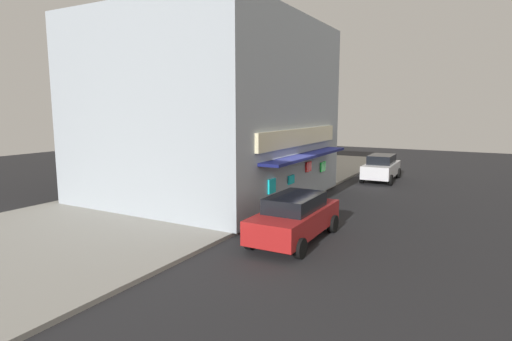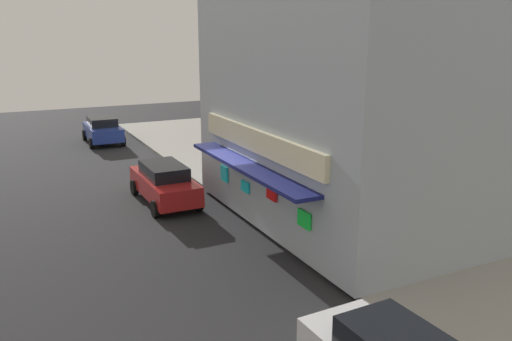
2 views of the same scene
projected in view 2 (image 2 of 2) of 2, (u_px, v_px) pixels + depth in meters
ground_plane at (246, 219)px, 19.15m from camera, size 65.14×65.14×0.00m
sidewalk at (357, 199)px, 21.29m from camera, size 43.42×10.06×0.14m
corner_building at (378, 97)px, 18.81m from camera, size 10.76×10.54×8.48m
traffic_light at (290, 139)px, 16.77m from camera, size 0.32×0.58×4.98m
fire_hydrant at (258, 203)px, 19.29m from camera, size 0.49×0.25×0.85m
trash_can at (239, 179)px, 22.11m from camera, size 0.46×0.46×0.93m
pedestrian at (249, 176)px, 20.75m from camera, size 0.38×0.58×1.77m
potted_plant_by_doorway at (330, 210)px, 18.07m from camera, size 0.60×0.60×0.95m
parked_car_red at (164, 183)px, 20.86m from camera, size 4.41×1.95×1.58m
parked_car_blue at (103, 130)px, 32.04m from camera, size 4.01×2.11×1.60m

